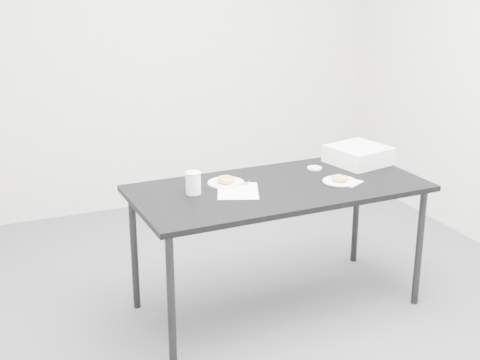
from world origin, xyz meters
name	(u,v)px	position (x,y,z in m)	size (l,w,h in m)	color
floor	(247,309)	(0.00, 0.00, 0.00)	(4.00, 4.00, 0.00)	#535358
wall_back	(147,46)	(0.00, 2.00, 1.35)	(4.00, 0.02, 2.70)	silver
table	(279,195)	(0.19, -0.02, 0.71)	(1.71, 0.84, 0.77)	black
scorecard	(238,191)	(-0.06, -0.02, 0.77)	(0.23, 0.29, 0.00)	white
logo_patch	(244,184)	(0.01, 0.08, 0.78)	(0.05, 0.05, 0.00)	green
pen	(242,184)	(0.00, 0.07, 0.78)	(0.01, 0.01, 0.13)	#0E9B81
napkin	(347,182)	(0.59, -0.12, 0.77)	(0.14, 0.14, 0.00)	white
plate_near	(340,181)	(0.55, -0.11, 0.78)	(0.20, 0.20, 0.01)	silver
donut_near	(340,178)	(0.55, -0.11, 0.80)	(0.09, 0.09, 0.03)	gold
plate_far	(226,183)	(-0.07, 0.14, 0.78)	(0.22, 0.22, 0.01)	silver
donut_far	(226,180)	(-0.07, 0.14, 0.80)	(0.10, 0.10, 0.03)	gold
coffee_cup	(193,183)	(-0.31, 0.04, 0.84)	(0.08, 0.08, 0.13)	white
cup_lid	(315,168)	(0.54, 0.18, 0.78)	(0.09, 0.09, 0.01)	white
bakery_box	(358,155)	(0.86, 0.18, 0.83)	(0.33, 0.33, 0.11)	white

